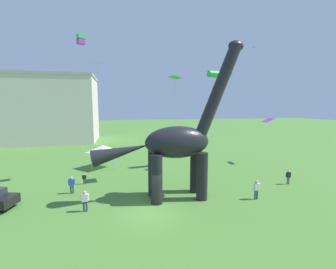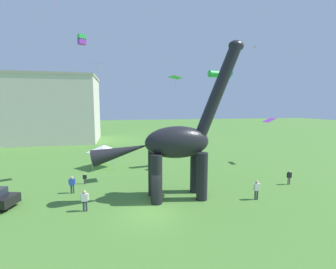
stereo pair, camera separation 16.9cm
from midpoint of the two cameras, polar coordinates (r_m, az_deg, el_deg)
name	(u,v)px [view 1 (the left image)]	position (r m, az deg, el deg)	size (l,w,h in m)	color
ground_plane	(151,213)	(18.19, -4.64, -18.92)	(240.00, 240.00, 0.00)	#4C7F33
dinosaur_sculpture	(177,142)	(19.55, 1.91, -1.92)	(13.00, 2.75, 13.59)	black
person_near_flyer	(84,178)	(25.37, -20.37, -10.12)	(0.41, 0.18, 1.09)	#2D3347
person_far_spectator	(85,199)	(19.03, -20.30, -14.86)	(0.62, 0.27, 1.65)	#2D3347
person_photographer	(288,176)	(26.72, 27.70, -9.11)	(0.55, 0.24, 1.48)	#6B6056
person_vendor_side	(256,188)	(21.42, 21.00, -12.33)	(0.63, 0.28, 1.69)	#2D3347
person_watching_child	(72,183)	(23.11, -23.13, -11.14)	(0.60, 0.26, 1.60)	#2D3347
festival_canopy_tent	(103,149)	(30.69, -16.07, -3.39)	(3.15, 3.15, 3.00)	#B2B2B7
kite_near_low	(96,63)	(25.81, -17.74, 16.65)	(1.37, 1.22, 1.39)	#287AE5
kite_high_left	(81,39)	(31.26, -21.09, 21.28)	(1.06, 1.06, 1.12)	green
kite_high_right	(175,78)	(24.28, 1.53, 14.03)	(1.40, 1.68, 1.80)	green
kite_apex	(253,47)	(43.89, 20.45, 19.78)	(0.67, 0.74, 0.10)	pink
kite_mid_right	(221,74)	(30.57, 12.85, 14.51)	(3.19, 2.89, 0.91)	green
kite_trailing	(268,120)	(34.64, 23.56, 3.31)	(1.39, 1.85, 0.57)	purple
background_building_block	(48,109)	(57.61, -27.81, 5.64)	(20.68, 13.30, 14.68)	beige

